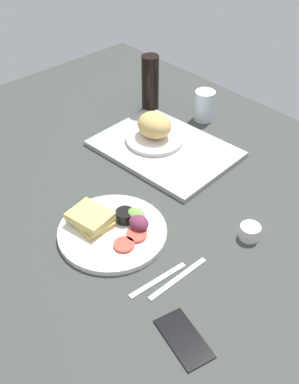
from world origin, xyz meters
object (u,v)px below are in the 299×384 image
object	(u,v)px
cell_phone	(184,338)
plate_with_salad	(112,228)
drinking_glass	(204,106)
fork	(158,280)
bread_plate_near	(154,130)
serving_tray	(165,149)
soda_bottle	(150,84)
knife	(178,278)
espresso_cup	(250,232)

from	to	relation	value
cell_phone	plate_with_salad	bearing A→B (deg)	178.49
drinking_glass	fork	bearing A→B (deg)	-56.07
bread_plate_near	fork	size ratio (longest dim) A/B	1.16
serving_tray	drinking_glass	bearing A→B (deg)	101.44
soda_bottle	knife	world-z (taller)	soda_bottle
drinking_glass	soda_bottle	world-z (taller)	soda_bottle
serving_tray	soda_bottle	bearing A→B (deg)	147.29
drinking_glass	fork	world-z (taller)	drinking_glass
soda_bottle	fork	xyz separation A→B (cm)	(62.14, -55.20, -10.64)
espresso_cup	plate_with_salad	bearing A→B (deg)	-135.81
fork	drinking_glass	bearing A→B (deg)	39.38
drinking_glass	knife	distance (cm)	77.40
bread_plate_near	cell_phone	distance (cm)	76.94
serving_tray	espresso_cup	distance (cm)	46.44
serving_tray	plate_with_salad	bearing A→B (deg)	-64.30
knife	bread_plate_near	bearing A→B (deg)	53.21
cell_phone	knife	bearing A→B (deg)	151.91
serving_tray	fork	xyz separation A→B (cm)	(38.87, -40.26, -0.55)
fork	soda_bottle	bearing A→B (deg)	53.83
fork	knife	world-z (taller)	same
knife	cell_phone	world-z (taller)	cell_phone
serving_tray	cell_phone	xyz separation A→B (cm)	(54.55, -47.40, -0.40)
plate_with_salad	fork	world-z (taller)	plate_with_salad
espresso_cup	knife	bearing A→B (deg)	-97.01
plate_with_salad	cell_phone	world-z (taller)	plate_with_salad
plate_with_salad	fork	distance (cm)	20.84
espresso_cup	fork	bearing A→B (deg)	-101.94
serving_tray	knife	bearing A→B (deg)	-40.89
serving_tray	knife	distance (cm)	55.39
knife	cell_phone	distance (cm)	16.88
knife	cell_phone	bearing A→B (deg)	-130.35
knife	cell_phone	xyz separation A→B (cm)	(12.68, -11.14, 0.15)
fork	cell_phone	xyz separation A→B (cm)	(15.68, -7.14, 0.15)
plate_with_salad	serving_tray	bearing A→B (deg)	115.70
serving_tray	plate_with_salad	distance (cm)	42.01
soda_bottle	espresso_cup	xyz separation A→B (cm)	(68.12, -26.89, -8.89)
bread_plate_near	plate_with_salad	size ratio (longest dim) A/B	0.66
serving_tray	espresso_cup	world-z (taller)	espresso_cup
plate_with_salad	bread_plate_near	bearing A→B (deg)	121.79
plate_with_salad	cell_phone	size ratio (longest dim) A/B	2.06
serving_tray	drinking_glass	world-z (taller)	drinking_glass
bread_plate_near	knife	xyz separation A→B (cm)	(47.37, -36.67, -5.35)
drinking_glass	knife	bearing A→B (deg)	-52.57
serving_tray	soda_bottle	distance (cm)	29.44
bread_plate_near	knife	world-z (taller)	bread_plate_near
espresso_cup	fork	xyz separation A→B (cm)	(-5.99, -28.31, -1.75)
drinking_glass	cell_phone	xyz separation A→B (cm)	(59.62, -72.46, -5.19)
drinking_glass	soda_bottle	distance (cm)	21.48
fork	serving_tray	bearing A→B (deg)	49.44
bread_plate_near	plate_with_salad	xyz separation A→B (cm)	(23.72, -38.26, -3.93)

